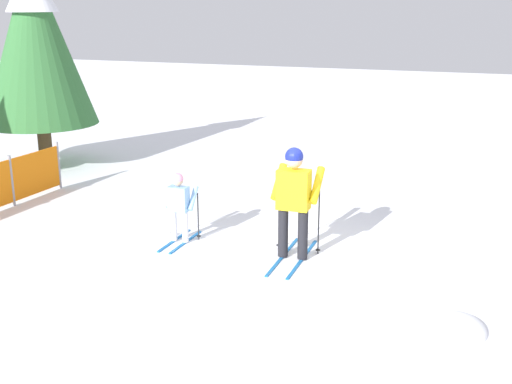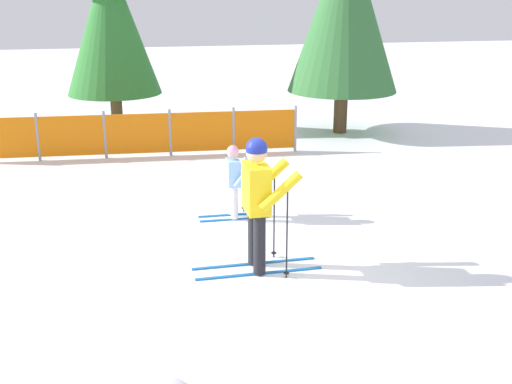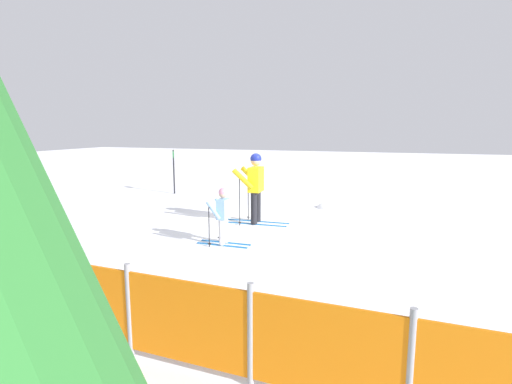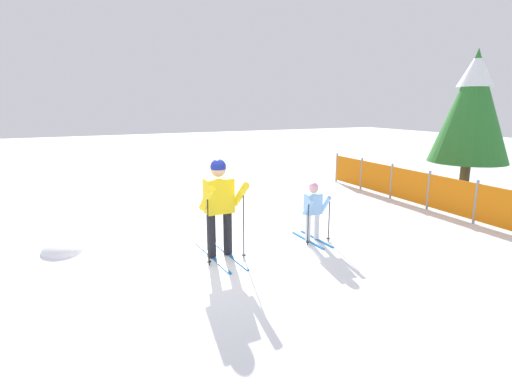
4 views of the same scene
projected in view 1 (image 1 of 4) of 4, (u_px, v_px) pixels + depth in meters
The scene contains 5 objects.
ground_plane at pixel (307, 260), 9.64m from camera, with size 60.00×60.00×0.00m, color white.
skier_adult at pixel (294, 193), 9.45m from camera, with size 1.63×0.73×1.71m.
skier_child at pixel (179, 202), 10.21m from camera, with size 1.08×0.55×1.15m.
conifer_near at pixel (35, 39), 14.51m from camera, with size 2.58×2.58×4.79m.
snow_mound at pixel (455, 331), 7.55m from camera, with size 0.85×0.72×0.34m, color white.
Camera 1 is at (-8.66, -2.47, 3.68)m, focal length 45.00 mm.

